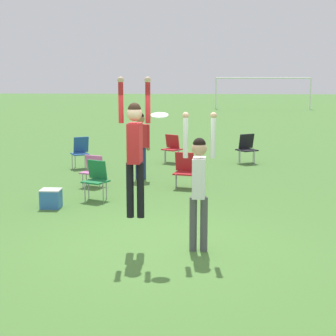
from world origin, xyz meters
TOP-DOWN VIEW (x-y plane):
  - ground_plane at (0.00, 0.00)m, footprint 120.00×120.00m
  - person_jumping at (-0.33, -0.17)m, footprint 0.53×0.39m
  - person_defending at (0.69, -0.22)m, footprint 0.54×0.39m
  - frisbee at (0.08, -0.39)m, footprint 0.27×0.26m
  - camping_chair_0 at (-0.21, 8.57)m, footprint 0.69×0.76m
  - camping_chair_1 at (-2.88, 7.37)m, footprint 0.61×0.68m
  - camping_chair_2 at (-1.99, 4.77)m, footprint 0.65×0.70m
  - camping_chair_3 at (0.30, 4.76)m, footprint 0.57×0.62m
  - camping_chair_4 at (2.14, 8.62)m, footprint 0.72×0.80m
  - camping_chair_5 at (-1.63, 3.29)m, footprint 0.64×0.69m
  - person_spectator_far at (-0.90, 5.75)m, footprint 0.51×0.26m
  - cooler_box at (-2.45, 2.47)m, footprint 0.42×0.37m
  - soccer_goal at (5.23, 33.56)m, footprint 7.10×0.10m

SIDE VIEW (x-z plane):
  - ground_plane at x=0.00m, z-range 0.00..0.00m
  - cooler_box at x=-2.45m, z-range 0.00..0.40m
  - camping_chair_2 at x=-1.99m, z-range 0.06..0.83m
  - camping_chair_3 at x=0.30m, z-range 0.05..0.92m
  - camping_chair_0 at x=-0.21m, z-range 0.08..0.95m
  - camping_chair_4 at x=2.14m, z-range 0.07..0.97m
  - camping_chair_5 at x=-1.63m, z-range 0.08..0.97m
  - camping_chair_1 at x=-2.88m, z-range 0.08..1.01m
  - person_spectator_far at x=-0.90m, z-range 0.18..1.96m
  - person_defending at x=0.69m, z-range 0.08..2.32m
  - person_jumping at x=-0.33m, z-range 0.61..2.87m
  - soccer_goal at x=5.23m, z-range 0.67..3.02m
  - frisbee at x=0.08m, z-range 2.17..2.24m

